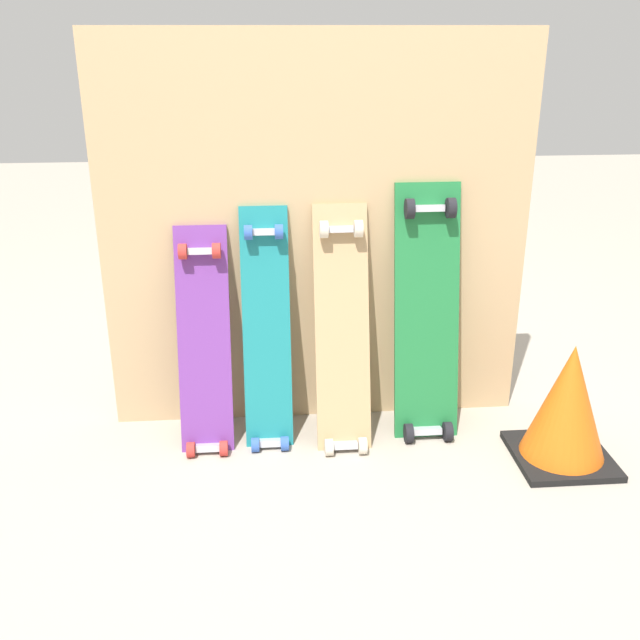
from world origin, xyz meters
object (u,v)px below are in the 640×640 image
(skateboard_natural, at_px, (342,338))
(traffic_cone, at_px, (568,405))
(skateboard_green, at_px, (427,322))
(skateboard_purple, at_px, (204,350))
(skateboard_teal, at_px, (267,339))

(skateboard_natural, distance_m, traffic_cone, 0.80)
(skateboard_natural, height_order, skateboard_green, skateboard_green)
(skateboard_purple, bearing_deg, skateboard_natural, -1.75)
(skateboard_purple, xyz_separation_m, traffic_cone, (1.24, -0.25, -0.14))
(skateboard_green, height_order, traffic_cone, skateboard_green)
(skateboard_green, relative_size, traffic_cone, 2.24)
(skateboard_purple, height_order, skateboard_green, skateboard_green)
(skateboard_teal, distance_m, skateboard_green, 0.58)
(skateboard_natural, bearing_deg, skateboard_purple, 178.25)
(skateboard_purple, bearing_deg, skateboard_teal, 2.74)
(skateboard_teal, xyz_separation_m, skateboard_natural, (0.27, -0.03, 0.00))
(skateboard_green, distance_m, traffic_cone, 0.56)
(skateboard_purple, distance_m, skateboard_green, 0.80)
(skateboard_purple, xyz_separation_m, skateboard_green, (0.80, 0.02, 0.07))
(skateboard_teal, distance_m, traffic_cone, 1.06)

